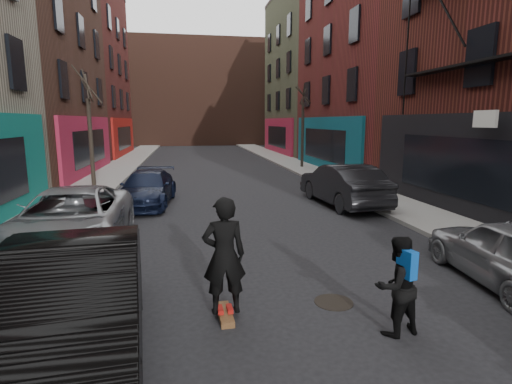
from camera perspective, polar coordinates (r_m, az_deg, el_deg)
name	(u,v)px	position (r m, az deg, el deg)	size (l,w,h in m)	color
sidewalk_left	(127,162)	(33.01, -17.90, 4.11)	(2.50, 84.00, 0.13)	gray
sidewalk_right	(282,159)	(33.63, 3.75, 4.68)	(2.50, 84.00, 0.13)	gray
buildings_right	(493,23)	(24.41, 30.80, 20.00)	(12.00, 56.00, 16.00)	#47251E
building_far	(196,94)	(58.68, -8.51, 13.68)	(40.00, 10.00, 14.00)	#47281E
tree_left_far	(89,118)	(21.03, -22.72, 9.72)	(2.00, 2.00, 6.50)	black
tree_right_far	(303,117)	(27.67, 6.71, 10.65)	(2.00, 2.00, 6.80)	black
parked_left_mid	(71,309)	(5.93, -24.90, -14.89)	(1.75, 5.03, 1.66)	black
parked_left_far	(71,220)	(11.17, -24.96, -3.62)	(2.56, 5.56, 1.54)	#94989D
parked_left_end	(147,188)	(16.08, -15.28, 0.51)	(1.85, 4.54, 1.32)	black
parked_right_far	(512,253)	(9.40, 32.71, -7.29)	(1.62, 4.04, 1.38)	gray
parked_right_end	(343,184)	(15.85, 12.27, 1.06)	(1.71, 4.91, 1.62)	black
skateboard	(225,314)	(7.00, -4.46, -17.02)	(0.22, 0.80, 0.10)	brown
skateboarder	(224,256)	(6.60, -4.58, -9.04)	(0.71, 0.47, 1.96)	black
pedestrian	(397,285)	(6.57, 19.49, -12.44)	(0.86, 0.73, 1.55)	black
manhole	(334,302)	(7.62, 11.05, -15.19)	(0.70, 0.70, 0.01)	black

